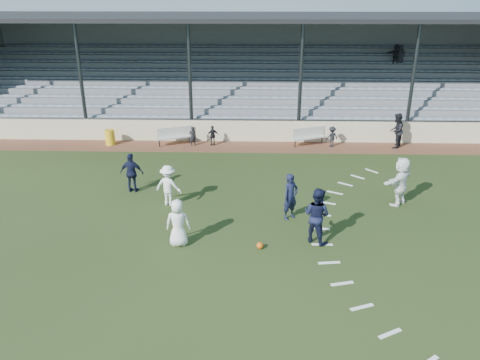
{
  "coord_description": "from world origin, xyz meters",
  "views": [
    {
      "loc": [
        0.5,
        -13.84,
        7.96
      ],
      "look_at": [
        0.0,
        2.5,
        1.3
      ],
      "focal_mm": 35.0,
      "sensor_mm": 36.0,
      "label": 1
    }
  ],
  "objects_px": {
    "bench_left": "(175,134)",
    "football": "(260,246)",
    "player_navy_lead": "(291,197)",
    "trash_bin": "(110,137)",
    "official": "(396,131)",
    "bench_right": "(309,135)",
    "player_white_lead": "(178,223)"
  },
  "relations": [
    {
      "from": "bench_left",
      "to": "official",
      "type": "bearing_deg",
      "value": -25.31
    },
    {
      "from": "trash_bin",
      "to": "football",
      "type": "relative_size",
      "value": 3.67
    },
    {
      "from": "official",
      "to": "trash_bin",
      "type": "bearing_deg",
      "value": -59.37
    },
    {
      "from": "player_white_lead",
      "to": "player_navy_lead",
      "type": "distance_m",
      "value": 4.4
    },
    {
      "from": "player_white_lead",
      "to": "official",
      "type": "xyz_separation_m",
      "value": [
        10.13,
        10.76,
        0.14
      ]
    },
    {
      "from": "official",
      "to": "bench_right",
      "type": "bearing_deg",
      "value": -63.37
    },
    {
      "from": "trash_bin",
      "to": "bench_right",
      "type": "bearing_deg",
      "value": 1.68
    },
    {
      "from": "bench_right",
      "to": "player_white_lead",
      "type": "xyz_separation_m",
      "value": [
        -5.5,
        -11.08,
        0.24
      ]
    },
    {
      "from": "football",
      "to": "bench_right",
      "type": "bearing_deg",
      "value": 76.17
    },
    {
      "from": "bench_right",
      "to": "player_white_lead",
      "type": "bearing_deg",
      "value": -140.93
    },
    {
      "from": "football",
      "to": "player_navy_lead",
      "type": "xyz_separation_m",
      "value": [
        1.14,
        2.28,
        0.77
      ]
    },
    {
      "from": "bench_left",
      "to": "official",
      "type": "relative_size",
      "value": 1.05
    },
    {
      "from": "bench_right",
      "to": "player_white_lead",
      "type": "distance_m",
      "value": 12.37
    },
    {
      "from": "trash_bin",
      "to": "player_white_lead",
      "type": "distance_m",
      "value": 12.06
    },
    {
      "from": "player_navy_lead",
      "to": "official",
      "type": "distance_m",
      "value": 10.69
    },
    {
      "from": "bench_left",
      "to": "football",
      "type": "relative_size",
      "value": 8.66
    },
    {
      "from": "official",
      "to": "bench_left",
      "type": "bearing_deg",
      "value": -60.19
    },
    {
      "from": "bench_right",
      "to": "trash_bin",
      "type": "xyz_separation_m",
      "value": [
        -10.93,
        -0.32,
        -0.14
      ]
    },
    {
      "from": "player_white_lead",
      "to": "player_navy_lead",
      "type": "height_order",
      "value": "player_navy_lead"
    },
    {
      "from": "player_navy_lead",
      "to": "official",
      "type": "relative_size",
      "value": 0.94
    },
    {
      "from": "trash_bin",
      "to": "official",
      "type": "bearing_deg",
      "value": -0.03
    },
    {
      "from": "trash_bin",
      "to": "player_navy_lead",
      "type": "distance_m",
      "value": 12.71
    },
    {
      "from": "player_white_lead",
      "to": "bench_left",
      "type": "bearing_deg",
      "value": -82.46
    },
    {
      "from": "player_white_lead",
      "to": "official",
      "type": "bearing_deg",
      "value": -135.5
    },
    {
      "from": "bench_right",
      "to": "player_navy_lead",
      "type": "distance_m",
      "value": 9.13
    },
    {
      "from": "bench_right",
      "to": "player_navy_lead",
      "type": "xyz_separation_m",
      "value": [
        -1.64,
        -8.98,
        0.3
      ]
    },
    {
      "from": "trash_bin",
      "to": "player_white_lead",
      "type": "xyz_separation_m",
      "value": [
        5.43,
        -10.76,
        0.38
      ]
    },
    {
      "from": "bench_right",
      "to": "football",
      "type": "bearing_deg",
      "value": -128.39
    },
    {
      "from": "bench_left",
      "to": "trash_bin",
      "type": "bearing_deg",
      "value": 158.31
    },
    {
      "from": "player_white_lead",
      "to": "player_navy_lead",
      "type": "relative_size",
      "value": 0.93
    },
    {
      "from": "football",
      "to": "official",
      "type": "height_order",
      "value": "official"
    },
    {
      "from": "bench_right",
      "to": "bench_left",
      "type": "bearing_deg",
      "value": 156.59
    }
  ]
}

